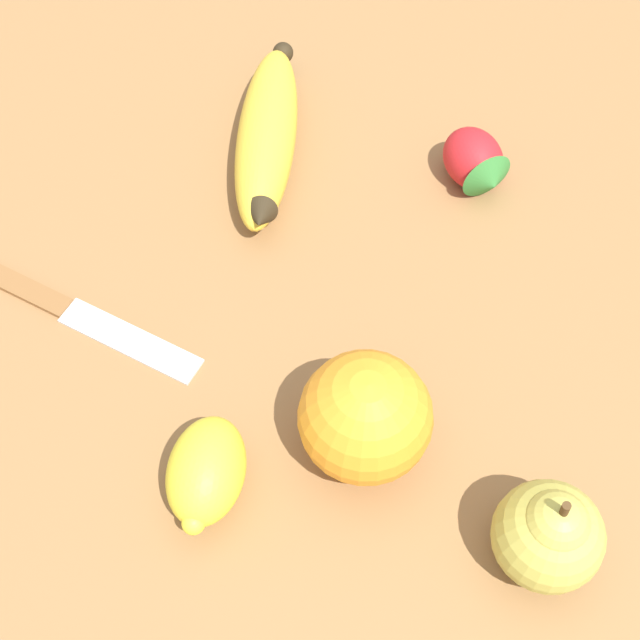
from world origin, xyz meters
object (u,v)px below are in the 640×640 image
Objects in this scene: strawberry at (476,162)px; lemon at (206,472)px; pear at (549,534)px; orange at (365,417)px; banana at (272,135)px; paring_knife at (72,311)px.

lemon is (0.16, -0.27, 0.00)m from strawberry.
orange is at bearing -147.67° from pear.
pear is (0.37, 0.03, 0.01)m from banana.
paring_knife is at bearing -142.63° from pear.
lemon is at bearing -2.69° from banana.
pear is 0.30m from strawberry.
strawberry reaches higher than paring_knife.
paring_knife is at bearing -92.59° from strawberry.
lemon is (-0.01, -0.10, -0.02)m from orange.
paring_knife is (-0.16, -0.05, -0.02)m from lemon.
pear reaches higher than strawberry.
orange is at bearing 82.87° from lemon.
orange is 0.23m from paring_knife.
banana is 0.29m from lemon.
paring_knife is (0.09, -0.19, -0.02)m from banana.
banana is 2.31× the size of orange.
banana is 3.20× the size of strawberry.
banana is at bearing 165.66° from paring_knife.
pear is 0.21m from lemon.
pear is at bearing 32.33° from orange.
paring_knife is (-0.18, -0.15, -0.04)m from orange.
pear is 1.38× the size of strawberry.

